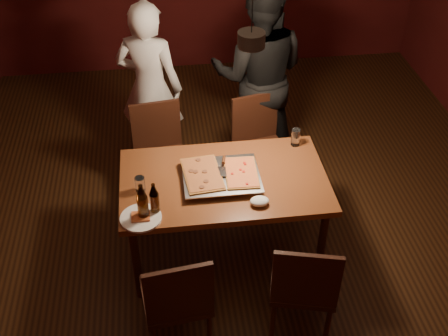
{
  "coord_description": "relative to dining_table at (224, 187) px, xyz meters",
  "views": [
    {
      "loc": [
        -0.59,
        -3.27,
        3.34
      ],
      "look_at": [
        -0.2,
        -0.17,
        0.85
      ],
      "focal_mm": 45.0,
      "sensor_mm": 36.0,
      "label": 1
    }
  ],
  "objects": [
    {
      "name": "room_shell",
      "position": [
        0.2,
        0.17,
        0.72
      ],
      "size": [
        6.0,
        6.0,
        6.0
      ],
      "color": "#3B2210",
      "rests_on": "ground"
    },
    {
      "name": "dining_table",
      "position": [
        0.0,
        0.0,
        0.0
      ],
      "size": [
        1.5,
        0.9,
        0.75
      ],
      "color": "brown",
      "rests_on": "floor"
    },
    {
      "name": "chair_far_left",
      "position": [
        -0.46,
        0.77,
        -0.14
      ],
      "size": [
        0.47,
        0.47,
        0.49
      ],
      "rotation": [
        0.0,
        0.0,
        3.27
      ],
      "color": "#38190F",
      "rests_on": "floor"
    },
    {
      "name": "chair_far_right",
      "position": [
        0.4,
        0.78,
        -0.14
      ],
      "size": [
        0.5,
        0.5,
        0.49
      ],
      "rotation": [
        0.0,
        0.0,
        3.37
      ],
      "color": "#38190F",
      "rests_on": "floor"
    },
    {
      "name": "chair_near_left",
      "position": [
        -0.4,
        -0.84,
        -0.14
      ],
      "size": [
        0.47,
        0.47,
        0.49
      ],
      "rotation": [
        0.0,
        0.0,
        0.12
      ],
      "color": "#38190F",
      "rests_on": "floor"
    },
    {
      "name": "chair_near_right",
      "position": [
        0.41,
        -0.83,
        -0.14
      ],
      "size": [
        0.51,
        0.51,
        0.49
      ],
      "rotation": [
        0.0,
        0.0,
        -0.25
      ],
      "color": "#38190F",
      "rests_on": "floor"
    },
    {
      "name": "pizza_tray",
      "position": [
        -0.02,
        -0.01,
        0.1
      ],
      "size": [
        0.56,
        0.46,
        0.05
      ],
      "primitive_type": "cube",
      "rotation": [
        0.0,
        0.0,
        -0.02
      ],
      "color": "silver",
      "rests_on": "dining_table"
    },
    {
      "name": "pizza_meat",
      "position": [
        -0.16,
        0.0,
        0.13
      ],
      "size": [
        0.3,
        0.43,
        0.02
      ],
      "primitive_type": "cube",
      "rotation": [
        0.0,
        0.0,
        0.1
      ],
      "color": "maroon",
      "rests_on": "pizza_tray"
    },
    {
      "name": "pizza_cheese",
      "position": [
        0.12,
        -0.01,
        0.13
      ],
      "size": [
        0.24,
        0.37,
        0.02
      ],
      "primitive_type": "cube",
      "rotation": [
        0.0,
        0.0,
        -0.04
      ],
      "color": "gold",
      "rests_on": "pizza_tray"
    },
    {
      "name": "spatula",
      "position": [
        -0.01,
        0.01,
        0.14
      ],
      "size": [
        0.13,
        0.25,
        0.04
      ],
      "primitive_type": null,
      "rotation": [
        0.0,
        0.0,
        -0.18
      ],
      "color": "silver",
      "rests_on": "pizza_tray"
    },
    {
      "name": "beer_bottle_a",
      "position": [
        -0.58,
        -0.33,
        0.21
      ],
      "size": [
        0.07,
        0.07,
        0.28
      ],
      "color": "black",
      "rests_on": "dining_table"
    },
    {
      "name": "beer_bottle_b",
      "position": [
        -0.5,
        -0.29,
        0.2
      ],
      "size": [
        0.06,
        0.06,
        0.24
      ],
      "color": "black",
      "rests_on": "dining_table"
    },
    {
      "name": "water_glass_left",
      "position": [
        -0.6,
        -0.05,
        0.13
      ],
      "size": [
        0.07,
        0.07,
        0.11
      ],
      "primitive_type": "cylinder",
      "color": "silver",
      "rests_on": "dining_table"
    },
    {
      "name": "water_glass_right",
      "position": [
        0.6,
        0.35,
        0.14
      ],
      "size": [
        0.07,
        0.07,
        0.14
      ],
      "primitive_type": "cylinder",
      "color": "silver",
      "rests_on": "dining_table"
    },
    {
      "name": "plate_slice",
      "position": [
        -0.6,
        -0.34,
        0.08
      ],
      "size": [
        0.28,
        0.28,
        0.03
      ],
      "color": "white",
      "rests_on": "dining_table"
    },
    {
      "name": "napkin",
      "position": [
        0.21,
        -0.3,
        0.1
      ],
      "size": [
        0.13,
        0.1,
        0.06
      ],
      "primitive_type": "ellipsoid",
      "color": "white",
      "rests_on": "dining_table"
    },
    {
      "name": "diner_white",
      "position": [
        -0.5,
        1.27,
        0.13
      ],
      "size": [
        0.68,
        0.55,
        1.61
      ],
      "primitive_type": "imported",
      "rotation": [
        0.0,
        0.0,
        2.82
      ],
      "color": "silver",
      "rests_on": "floor"
    },
    {
      "name": "diner_dark",
      "position": [
        0.47,
        1.22,
        0.22
      ],
      "size": [
        1.01,
        0.87,
        1.8
      ],
      "primitive_type": "imported",
      "rotation": [
        0.0,
        0.0,
        2.9
      ],
      "color": "black",
      "rests_on": "floor"
    },
    {
      "name": "pendant_lamp",
      "position": [
        0.2,
        0.17,
        1.08
      ],
      "size": [
        0.18,
        0.18,
        1.1
      ],
      "color": "black",
      "rests_on": "ceiling"
    }
  ]
}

